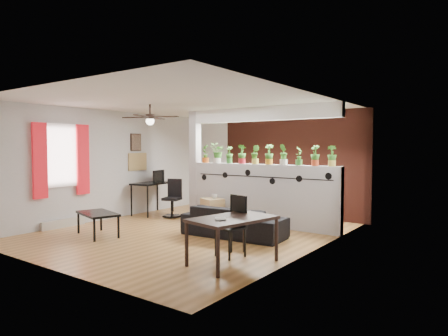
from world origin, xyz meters
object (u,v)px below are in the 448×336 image
(potted_plant_4, at_px, (255,154))
(potted_plant_6, at_px, (284,154))
(potted_plant_1, at_px, (217,152))
(potted_plant_7, at_px, (299,155))
(ceiling_fan, at_px, (150,118))
(potted_plant_3, at_px, (242,154))
(folding_chair, at_px, (235,220))
(cube_shelf, at_px, (212,211))
(coffee_table, at_px, (98,215))
(potted_plant_8, at_px, (315,155))
(potted_plant_5, at_px, (269,154))
(potted_plant_0, at_px, (206,153))
(sofa, at_px, (234,222))
(potted_plant_9, at_px, (332,155))
(computer_desk, at_px, (153,185))
(office_chair, at_px, (173,201))
(cup, at_px, (214,196))
(dining_table, at_px, (233,222))
(potted_plant_2, at_px, (229,154))

(potted_plant_4, relative_size, potted_plant_6, 0.96)
(potted_plant_1, bearing_deg, potted_plant_7, 0.00)
(ceiling_fan, height_order, potted_plant_3, ceiling_fan)
(potted_plant_1, height_order, folding_chair, potted_plant_1)
(ceiling_fan, relative_size, potted_plant_3, 2.75)
(cube_shelf, distance_m, coffee_table, 2.58)
(ceiling_fan, height_order, potted_plant_8, ceiling_fan)
(potted_plant_4, bearing_deg, cube_shelf, -156.23)
(cube_shelf, height_order, folding_chair, folding_chair)
(ceiling_fan, relative_size, potted_plant_8, 2.86)
(potted_plant_4, height_order, potted_plant_7, potted_plant_4)
(potted_plant_1, relative_size, potted_plant_5, 1.09)
(potted_plant_7, distance_m, cube_shelf, 2.36)
(potted_plant_8, height_order, coffee_table, potted_plant_8)
(potted_plant_0, height_order, sofa, potted_plant_0)
(potted_plant_6, bearing_deg, potted_plant_9, -0.00)
(potted_plant_5, relative_size, computer_desk, 0.36)
(potted_plant_5, height_order, office_chair, potted_plant_5)
(cube_shelf, bearing_deg, potted_plant_8, 31.76)
(potted_plant_1, height_order, potted_plant_6, potted_plant_1)
(potted_plant_5, distance_m, cup, 1.59)
(potted_plant_1, distance_m, office_chair, 1.65)
(potted_plant_1, relative_size, dining_table, 0.34)
(potted_plant_1, relative_size, folding_chair, 0.49)
(ceiling_fan, distance_m, potted_plant_2, 2.08)
(cup, height_order, folding_chair, folding_chair)
(ceiling_fan, distance_m, potted_plant_8, 3.43)
(potted_plant_6, bearing_deg, potted_plant_0, 180.00)
(ceiling_fan, bearing_deg, computer_desk, 134.80)
(potted_plant_1, distance_m, cup, 1.09)
(cube_shelf, bearing_deg, potted_plant_2, 86.06)
(potted_plant_2, xyz_separation_m, folding_chair, (1.77, -2.38, -0.99))
(potted_plant_1, height_order, coffee_table, potted_plant_1)
(potted_plant_4, distance_m, computer_desk, 3.01)
(potted_plant_2, relative_size, cup, 2.97)
(coffee_table, bearing_deg, potted_plant_4, 55.66)
(dining_table, bearing_deg, potted_plant_2, 125.86)
(office_chair, height_order, dining_table, office_chair)
(potted_plant_7, xyz_separation_m, office_chair, (-3.18, -0.39, -1.15))
(potted_plant_1, bearing_deg, potted_plant_2, 0.00)
(cup, relative_size, coffee_table, 0.12)
(office_chair, bearing_deg, coffee_table, -84.20)
(ceiling_fan, xyz_separation_m, potted_plant_9, (3.18, 1.80, -0.75))
(sofa, height_order, office_chair, office_chair)
(computer_desk, bearing_deg, ceiling_fan, -45.20)
(potted_plant_6, relative_size, folding_chair, 0.46)
(potted_plant_1, height_order, potted_plant_3, potted_plant_1)
(potted_plant_4, height_order, potted_plant_5, potted_plant_5)
(potted_plant_7, bearing_deg, sofa, -121.11)
(potted_plant_8, distance_m, folding_chair, 2.61)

